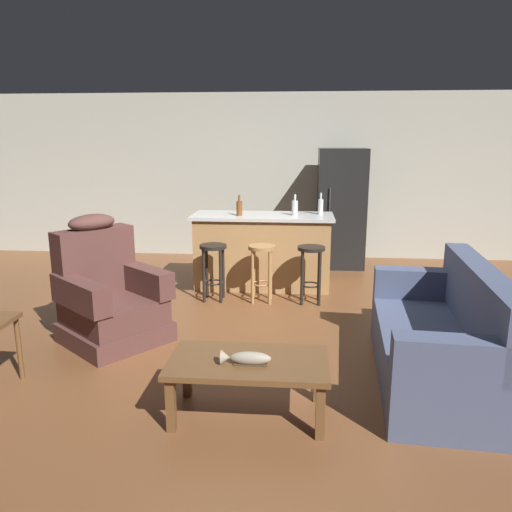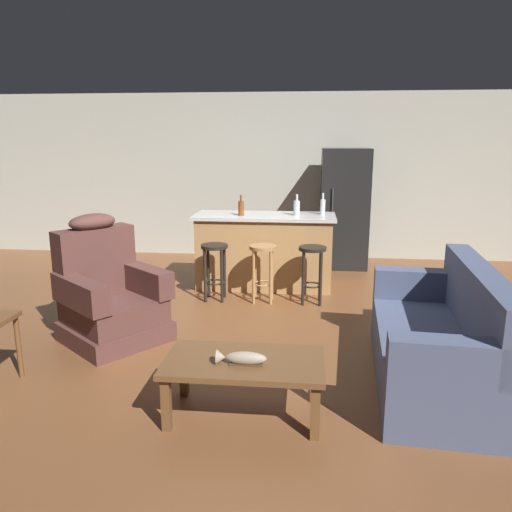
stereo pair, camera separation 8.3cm
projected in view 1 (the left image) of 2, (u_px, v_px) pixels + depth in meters
ground_plane at (253, 323)px, 5.28m from camera, size 12.00×12.00×0.00m
back_wall at (271, 177)px, 8.01m from camera, size 12.00×0.05×2.60m
coffee_table at (248, 367)px, 3.44m from camera, size 1.10×0.60×0.42m
fish_figurine at (246, 358)px, 3.35m from camera, size 0.34×0.10×0.10m
couch at (442, 340)px, 3.96m from camera, size 0.98×1.96×0.94m
recliner_near_lamp at (109, 297)px, 4.76m from camera, size 1.18×1.18×1.20m
kitchen_island at (263, 251)px, 6.48m from camera, size 1.80×0.70×0.95m
bar_stool_left at (213, 262)px, 5.91m from camera, size 0.32×0.32×0.68m
bar_stool_middle at (262, 263)px, 5.86m from camera, size 0.32×0.32×0.68m
bar_stool_right at (311, 264)px, 5.81m from camera, size 0.32×0.32×0.68m
refrigerator at (341, 208)px, 7.45m from camera, size 0.70×0.69×1.76m
bottle_tall_green at (295, 207)px, 6.28m from camera, size 0.08×0.08×0.27m
bottle_short_amber at (239, 208)px, 6.26m from camera, size 0.07×0.07×0.26m
bottle_wine_dark at (321, 206)px, 6.36m from camera, size 0.07×0.07×0.28m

